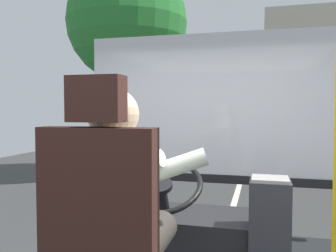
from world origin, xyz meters
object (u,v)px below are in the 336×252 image
fare_box (269,233)px  parked_car_charcoal (327,127)px  bus_driver (120,205)px  steering_console (177,235)px

fare_box → parked_car_charcoal: (3.80, 20.90, -0.28)m
bus_driver → parked_car_charcoal: (4.48, 21.85, -0.67)m
steering_console → bus_driver: bearing=-90.0°
steering_console → parked_car_charcoal: size_ratio=0.29×
bus_driver → steering_console: bus_driver is taller
bus_driver → steering_console: 1.26m
bus_driver → parked_car_charcoal: bearing=78.4°
parked_car_charcoal → steering_console: bearing=-102.2°
steering_console → fare_box: bearing=-15.1°
bus_driver → fare_box: bus_driver is taller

